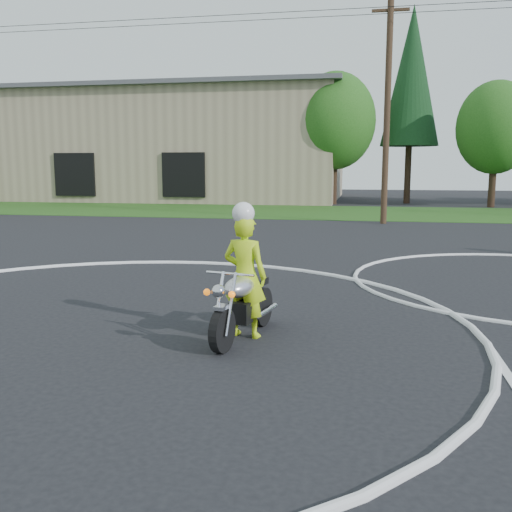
# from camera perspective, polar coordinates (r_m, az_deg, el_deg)

# --- Properties ---
(grass_strip) EXTENTS (120.00, 10.00, 0.02)m
(grass_strip) POSITION_cam_1_polar(r_m,az_deg,el_deg) (32.79, 3.53, 4.46)
(grass_strip) COLOR #1E4714
(grass_strip) RESTS_ON ground
(course_markings) EXTENTS (19.05, 19.05, 0.12)m
(course_markings) POSITION_cam_1_polar(r_m,az_deg,el_deg) (10.30, -0.82, -5.42)
(course_markings) COLOR silver
(course_markings) RESTS_ON ground
(primary_motorcycle) EXTENTS (0.85, 2.08, 1.10)m
(primary_motorcycle) POSITION_cam_1_polar(r_m,az_deg,el_deg) (8.53, -1.33, -4.81)
(primary_motorcycle) COLOR black
(primary_motorcycle) RESTS_ON ground
(rider_primary_grp) EXTENTS (0.75, 0.57, 2.05)m
(rider_primary_grp) POSITION_cam_1_polar(r_m,az_deg,el_deg) (8.56, -1.12, -1.66)
(rider_primary_grp) COLOR #BDE518
(rider_primary_grp) RESTS_ON ground
(traffic_cones) EXTENTS (19.42, 13.06, 0.30)m
(traffic_cones) POSITION_cam_1_polar(r_m,az_deg,el_deg) (8.57, 20.58, -8.10)
(traffic_cones) COLOR #EE3E0C
(traffic_cones) RESTS_ON ground
(warehouse) EXTENTS (41.00, 17.00, 8.30)m
(warehouse) POSITION_cam_1_polar(r_m,az_deg,el_deg) (50.57, -15.39, 10.44)
(warehouse) COLOR tan
(warehouse) RESTS_ON ground
(utility_poles) EXTENTS (41.60, 1.12, 10.00)m
(utility_poles) POSITION_cam_1_polar(r_m,az_deg,el_deg) (26.56, 13.00, 14.41)
(utility_poles) COLOR #473321
(utility_poles) RESTS_ON ground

